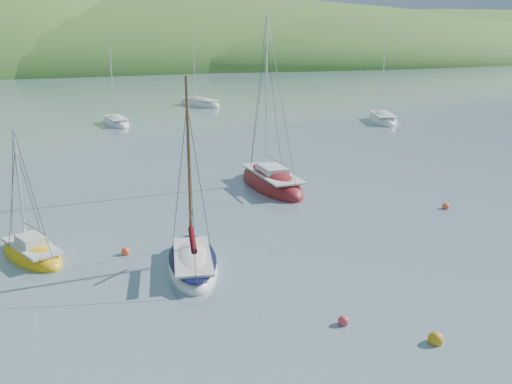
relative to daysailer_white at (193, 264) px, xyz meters
name	(u,v)px	position (x,y,z in m)	size (l,w,h in m)	color
ground	(381,309)	(4.96, -6.14, -0.20)	(700.00, 700.00, 0.00)	slate
shoreline_hills	(8,66)	(-4.70, 166.28, -0.20)	(690.00, 135.00, 56.00)	#385F24
daysailer_white	(193,264)	(0.00, 0.00, 0.00)	(3.29, 5.75, 8.33)	white
sloop_red	(271,183)	(8.43, 10.36, 0.02)	(3.05, 7.86, 11.44)	maroon
sailboat_yellow	(32,253)	(-6.01, 3.95, -0.04)	(3.22, 4.91, 6.06)	yellow
distant_sloop_a	(116,123)	(4.10, 39.77, -0.04)	(2.55, 6.46, 9.07)	white
distant_sloop_b	(200,104)	(17.18, 51.58, -0.02)	(5.13, 8.10, 10.90)	white
distant_sloop_d	(382,120)	(31.03, 30.12, -0.02)	(5.47, 8.00, 10.80)	white
mooring_buoys	(356,277)	(5.54, -3.65, -0.08)	(17.94, 11.76, 0.50)	gold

